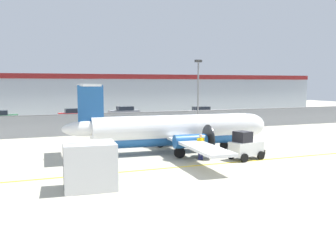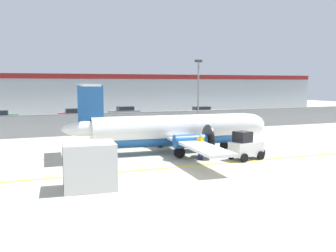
% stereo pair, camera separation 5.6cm
% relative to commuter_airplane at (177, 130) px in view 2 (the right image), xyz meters
% --- Properties ---
extents(ground_plane, '(140.00, 140.00, 0.01)m').
position_rel_commuter_airplane_xyz_m(ground_plane, '(-0.79, -4.67, -1.60)').
color(ground_plane, '#B2AD99').
extents(perimeter_fence, '(98.00, 0.10, 2.10)m').
position_rel_commuter_airplane_xyz_m(perimeter_fence, '(-0.79, 11.33, -0.49)').
color(perimeter_fence, gray).
rests_on(perimeter_fence, ground).
extents(parking_lot_strip, '(98.00, 17.00, 0.12)m').
position_rel_commuter_airplane_xyz_m(parking_lot_strip, '(-0.79, 22.83, -1.54)').
color(parking_lot_strip, '#38383A').
rests_on(parking_lot_strip, ground).
extents(background_building, '(91.00, 8.10, 6.50)m').
position_rel_commuter_airplane_xyz_m(background_building, '(-0.79, 41.32, 1.66)').
color(background_building, '#A8B2BC').
rests_on(background_building, ground).
extents(commuter_airplane, '(15.27, 16.06, 4.92)m').
position_rel_commuter_airplane_xyz_m(commuter_airplane, '(0.00, 0.00, 0.00)').
color(commuter_airplane, white).
rests_on(commuter_airplane, ground).
extents(baggage_tug, '(2.51, 1.79, 1.88)m').
position_rel_commuter_airplane_xyz_m(baggage_tug, '(3.17, -4.16, -0.75)').
color(baggage_tug, silver).
rests_on(baggage_tug, ground).
extents(ground_crew_worker, '(0.55, 0.38, 1.70)m').
position_rel_commuter_airplane_xyz_m(ground_crew_worker, '(0.35, -3.25, -0.65)').
color(ground_crew_worker, '#191E4C').
rests_on(ground_crew_worker, ground).
extents(cargo_container, '(2.56, 2.20, 2.20)m').
position_rel_commuter_airplane_xyz_m(cargo_container, '(-7.47, -7.32, -0.50)').
color(cargo_container, silver).
rests_on(cargo_container, ground).
extents(traffic_cone_near_left, '(0.36, 0.36, 0.64)m').
position_rel_commuter_airplane_xyz_m(traffic_cone_near_left, '(-6.98, -2.38, -1.29)').
color(traffic_cone_near_left, orange).
rests_on(traffic_cone_near_left, ground).
extents(traffic_cone_near_right, '(0.36, 0.36, 0.64)m').
position_rel_commuter_airplane_xyz_m(traffic_cone_near_right, '(3.61, 2.40, -1.29)').
color(traffic_cone_near_right, orange).
rests_on(traffic_cone_near_right, ground).
extents(parked_car_0, '(4.21, 2.03, 1.58)m').
position_rel_commuter_airplane_xyz_m(parked_car_0, '(-13.08, 24.73, -0.71)').
color(parked_car_0, '#19662D').
rests_on(parked_car_0, parking_lot_strip).
extents(parked_car_1, '(4.21, 2.03, 1.58)m').
position_rel_commuter_airplane_xyz_m(parked_car_1, '(-4.06, 25.03, -0.71)').
color(parked_car_1, red).
rests_on(parked_car_1, parking_lot_strip).
extents(parked_car_2, '(4.26, 2.12, 1.58)m').
position_rel_commuter_airplane_xyz_m(parked_car_2, '(3.08, 26.89, -0.71)').
color(parked_car_2, gray).
rests_on(parked_car_2, parking_lot_strip).
extents(parked_car_3, '(4.29, 2.18, 1.58)m').
position_rel_commuter_airplane_xyz_m(parked_car_3, '(12.97, 22.57, -0.71)').
color(parked_car_3, gray).
rests_on(parked_car_3, parking_lot_strip).
extents(apron_light_pole, '(0.70, 0.30, 7.27)m').
position_rel_commuter_airplane_xyz_m(apron_light_pole, '(5.98, 8.87, 2.70)').
color(apron_light_pole, slate).
rests_on(apron_light_pole, ground).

